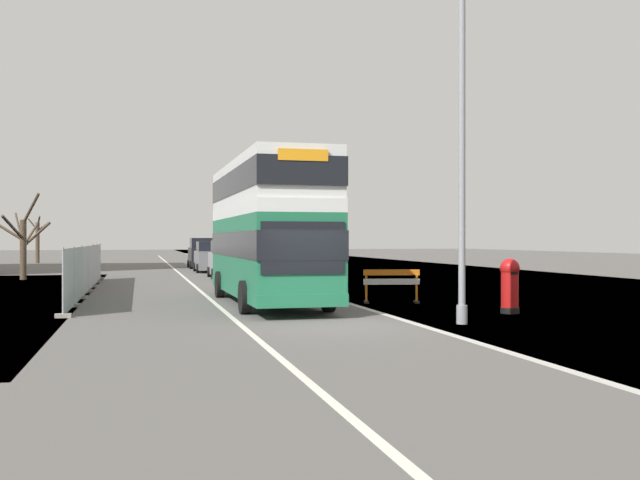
{
  "coord_description": "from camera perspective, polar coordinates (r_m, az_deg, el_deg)",
  "views": [
    {
      "loc": [
        -4.59,
        -18.25,
        2.23
      ],
      "look_at": [
        1.1,
        4.78,
        2.2
      ],
      "focal_mm": 41.24,
      "sensor_mm": 36.0,
      "label": 1
    }
  ],
  "objects": [
    {
      "name": "bare_tree_far_verge_far",
      "position": [
        72.87,
        -21.07,
        0.02
      ],
      "size": [
        1.83,
        2.25,
        4.36
      ],
      "color": "#4C3D2D",
      "rests_on": "ground"
    },
    {
      "name": "ground",
      "position": [
        19.24,
        1.83,
        -6.73
      ],
      "size": [
        140.0,
        280.0,
        0.1
      ],
      "color": "#565451"
    },
    {
      "name": "car_oncoming_near",
      "position": [
        42.63,
        -7.17,
        -1.56
      ],
      "size": [
        2.1,
        4.08,
        2.16
      ],
      "color": "gray",
      "rests_on": "ground"
    },
    {
      "name": "construction_site_fence",
      "position": [
        32.17,
        -17.59,
        -2.2
      ],
      "size": [
        0.44,
        20.6,
        2.0
      ],
      "color": "#A8AAAD",
      "rests_on": "ground"
    },
    {
      "name": "car_receding_far",
      "position": [
        57.1,
        -9.16,
        -1.08
      ],
      "size": [
        2.04,
        4.08,
        2.32
      ],
      "color": "black",
      "rests_on": "ground"
    },
    {
      "name": "red_pillar_postbox",
      "position": [
        22.76,
        14.51,
        -3.27
      ],
      "size": [
        0.58,
        0.58,
        1.65
      ],
      "color": "black",
      "rests_on": "ground"
    },
    {
      "name": "car_receding_mid",
      "position": [
        50.39,
        -8.5,
        -1.35
      ],
      "size": [
        2.09,
        4.42,
        2.07
      ],
      "color": "slate",
      "rests_on": "ground"
    },
    {
      "name": "bare_tree_far_verge_near",
      "position": [
        43.42,
        -22.05,
        -0.05
      ],
      "size": [
        3.17,
        3.29,
        4.73
      ],
      "color": "#4C3D2D",
      "rests_on": "ground"
    },
    {
      "name": "roadworks_barrier",
      "position": [
        25.63,
        5.57,
        -3.22
      ],
      "size": [
        1.95,
        0.77,
        1.17
      ],
      "color": "orange",
      "rests_on": "ground"
    },
    {
      "name": "double_decker_bus",
      "position": [
        25.49,
        -4.13,
        0.89
      ],
      "size": [
        2.94,
        11.1,
        4.88
      ],
      "color": "#1E6B47",
      "rests_on": "ground"
    },
    {
      "name": "lamppost_foreground",
      "position": [
        19.69,
        10.95,
        6.16
      ],
      "size": [
        0.29,
        0.7,
        9.12
      ],
      "color": "gray",
      "rests_on": "ground"
    }
  ]
}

